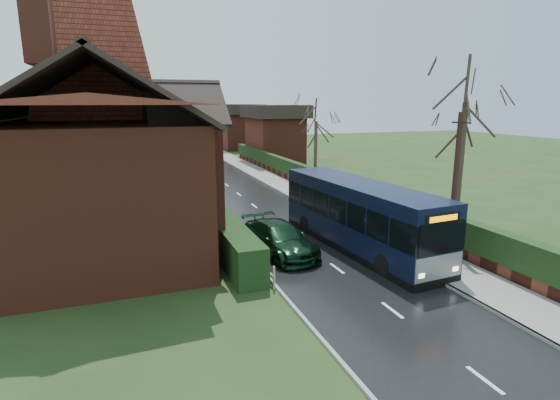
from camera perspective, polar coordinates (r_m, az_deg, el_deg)
name	(u,v)px	position (r m, az deg, el deg)	size (l,w,h in m)	color
ground	(317,254)	(20.33, 4.85, -7.00)	(140.00, 140.00, 0.00)	#32481F
road	(254,206)	(29.32, -3.38, -0.79)	(6.00, 100.00, 0.02)	black
pavement	(312,200)	(30.76, 4.22, -0.04)	(2.50, 100.00, 0.14)	slate
kerb_right	(296,202)	(30.30, 2.15, -0.22)	(0.12, 100.00, 0.14)	gray
kerb_left	(209,209)	(28.61, -9.24, -1.19)	(0.12, 100.00, 0.10)	gray
front_hedge	(211,218)	(23.51, -9.00, -2.34)	(1.20, 16.00, 1.60)	black
picket_fence	(225,223)	(23.75, -7.19, -3.00)	(0.10, 16.00, 0.90)	#9E846B
right_wall_hedge	(332,186)	(31.23, 6.84, 1.87)	(0.60, 50.00, 1.80)	maroon
brick_house	(108,155)	(22.24, -21.56, 5.46)	(9.30, 14.60, 10.30)	maroon
bus	(359,216)	(20.92, 10.34, -2.11)	(3.19, 10.56, 3.16)	black
car_silver	(278,236)	(20.57, -0.25, -4.78)	(1.56, 3.88, 1.32)	#B0AFB4
car_green	(280,239)	(20.06, -0.03, -5.06)	(2.01, 4.94, 1.43)	black
car_distant	(205,154)	(54.01, -9.75, 5.96)	(1.42, 4.07, 1.34)	black
bus_stop_sign	(383,208)	(21.03, 13.25, -1.04)	(0.23, 0.44, 2.98)	slate
telegraph_pole	(455,184)	(21.05, 21.86, 1.96)	(0.24, 0.82, 6.42)	black
tree_right_near	(467,94)	(25.29, 23.21, 12.66)	(4.50, 4.50, 9.71)	#36291F
tree_right_far	(316,117)	(37.11, 4.75, 10.78)	(3.89, 3.89, 7.52)	#392E21
tree_house_side	(112,97)	(33.17, -21.10, 12.46)	(4.23, 4.23, 9.60)	#33261E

